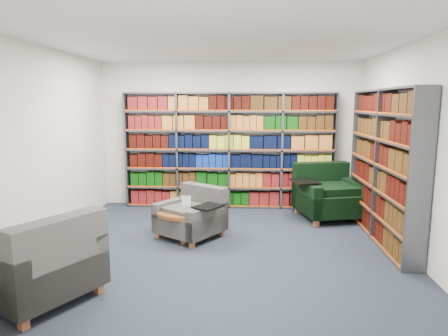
# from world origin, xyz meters

# --- Properties ---
(room_shell) EXTENTS (5.02, 5.02, 2.82)m
(room_shell) POSITION_xyz_m (0.00, 0.00, 1.40)
(room_shell) COLOR black
(room_shell) RESTS_ON ground
(bookshelf_back) EXTENTS (4.00, 0.28, 2.20)m
(bookshelf_back) POSITION_xyz_m (0.00, 2.34, 1.10)
(bookshelf_back) COLOR #47494F
(bookshelf_back) RESTS_ON ground
(bookshelf_right) EXTENTS (0.28, 2.50, 2.20)m
(bookshelf_right) POSITION_xyz_m (2.34, 0.60, 1.10)
(bookshelf_right) COLOR #47494F
(bookshelf_right) RESTS_ON ground
(chair_teal_left) EXTENTS (1.15, 1.15, 0.75)m
(chair_teal_left) POSITION_xyz_m (-0.46, 0.56, 0.30)
(chair_teal_left) COLOR #081A31
(chair_teal_left) RESTS_ON ground
(chair_green_right) EXTENTS (1.34, 1.25, 0.94)m
(chair_green_right) POSITION_xyz_m (1.77, 1.75, 0.38)
(chair_green_right) COLOR black
(chair_green_right) RESTS_ON ground
(chair_teal_front) EXTENTS (1.39, 1.39, 0.93)m
(chair_teal_front) POSITION_xyz_m (-1.72, -1.57, 0.37)
(chair_teal_front) COLOR #081A31
(chair_teal_front) RESTS_ON ground
(coffee_table) EXTENTS (0.91, 0.91, 0.64)m
(coffee_table) POSITION_xyz_m (-0.56, 0.49, 0.34)
(coffee_table) COLOR #95491E
(coffee_table) RESTS_ON ground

